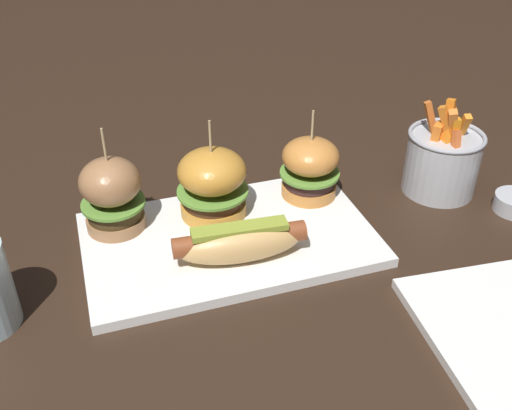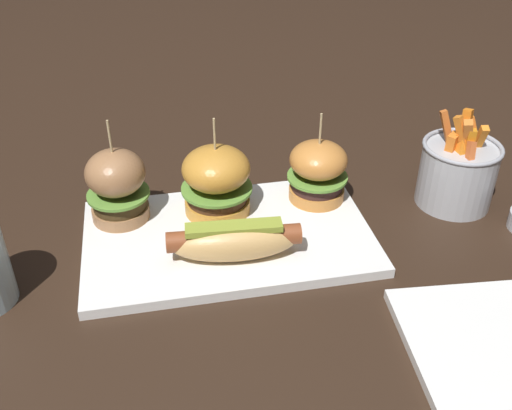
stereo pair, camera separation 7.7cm
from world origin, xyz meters
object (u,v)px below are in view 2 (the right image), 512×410
platter_main (228,237)px  slider_left (117,185)px  hot_dog (237,240)px  slider_center (216,180)px  slider_right (318,171)px  side_plate (504,350)px  fries_bucket (458,172)px

platter_main → slider_left: slider_left is taller
platter_main → hot_dog: bearing=-86.4°
slider_center → slider_right: bearing=1.7°
side_plate → fries_bucket: bearing=73.5°
slider_left → slider_right: (0.28, -0.01, -0.01)m
hot_dog → slider_center: (-0.01, 0.11, 0.02)m
platter_main → fries_bucket: bearing=5.3°
slider_right → side_plate: bearing=-69.8°
fries_bucket → side_plate: size_ratio=0.73×
slider_right → fries_bucket: (0.20, -0.03, -0.01)m
hot_dog → side_plate: size_ratio=0.83×
platter_main → fries_bucket: fries_bucket is taller
platter_main → slider_left: bearing=154.3°
platter_main → slider_center: bearing=95.7°
slider_center → fries_bucket: 0.35m
platter_main → hot_dog: (0.00, -0.05, 0.03)m
side_plate → slider_right: bearing=110.2°
slider_left → slider_right: bearing=-1.2°
hot_dog → side_plate: bearing=-38.8°
platter_main → slider_left: (-0.14, 0.07, 0.06)m
fries_bucket → slider_right: bearing=171.6°
fries_bucket → side_plate: bearing=-106.5°
platter_main → side_plate: bearing=-44.9°
slider_left → slider_center: size_ratio=1.04×
platter_main → slider_right: 0.16m
side_plate → platter_main: bearing=135.1°
platter_main → fries_bucket: 0.34m
hot_dog → slider_right: slider_right is taller
slider_center → slider_right: size_ratio=1.06×
slider_center → slider_left: bearing=175.8°
slider_left → side_plate: (0.39, -0.32, -0.06)m
fries_bucket → hot_dog: bearing=-166.2°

